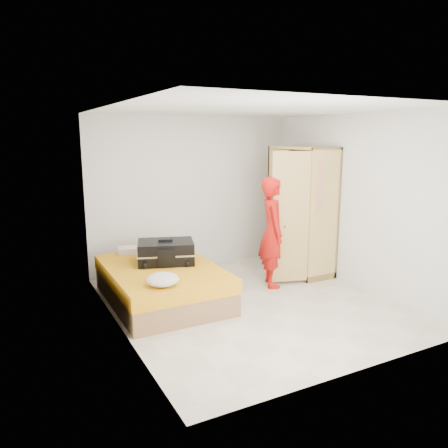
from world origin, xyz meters
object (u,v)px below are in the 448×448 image
bed (162,283)px  suitcase (166,252)px  round_cushion (163,279)px  person (272,232)px  wardrobe (300,214)px

bed → suitcase: (0.12, 0.14, 0.40)m
suitcase → round_cushion: size_ratio=2.34×
person → suitcase: (-1.61, 0.30, -0.18)m
wardrobe → person: size_ratio=1.25×
bed → round_cushion: size_ratio=5.08×
person → round_cushion: (-1.98, -0.61, -0.26)m
wardrobe → person: bearing=-156.0°
bed → suitcase: 0.44m
wardrobe → round_cushion: bearing=-160.9°
person → bed: bearing=106.5°
round_cushion → bed: bearing=71.7°
suitcase → round_cushion: bearing=-94.1°
person → round_cushion: person is taller
wardrobe → round_cushion: (-2.75, -0.95, -0.42)m
bed → suitcase: bearing=49.7°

